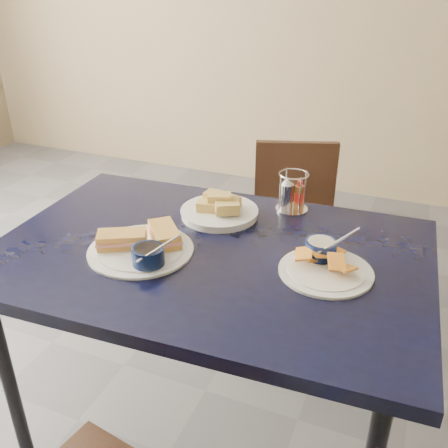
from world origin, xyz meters
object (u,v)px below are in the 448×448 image
at_px(chair_far, 299,219).
at_px(condiment_caddy, 291,194).
at_px(dining_table, 210,267).
at_px(sandwich_plate, 143,245).
at_px(plantain_plate, 324,261).
at_px(bread_basket, 220,209).

relative_size(chair_far, condiment_caddy, 5.83).
relative_size(dining_table, sandwich_plate, 4.09).
bearing_deg(plantain_plate, condiment_caddy, 119.53).
distance_m(sandwich_plate, plantain_plate, 0.52).
height_order(plantain_plate, bread_basket, plantain_plate).
bearing_deg(sandwich_plate, condiment_caddy, 54.37).
bearing_deg(sandwich_plate, dining_table, 27.39).
bearing_deg(dining_table, sandwich_plate, -152.61).
bearing_deg(chair_far, sandwich_plate, -103.44).
bearing_deg(chair_far, plantain_plate, -72.37).
bearing_deg(chair_far, bread_basket, -100.13).
xyz_separation_m(chair_far, plantain_plate, (0.27, -0.85, 0.31)).
bearing_deg(bread_basket, dining_table, -74.90).
height_order(dining_table, bread_basket, bread_basket).
relative_size(bread_basket, condiment_caddy, 1.87).
relative_size(chair_far, bread_basket, 3.13).
xyz_separation_m(dining_table, plantain_plate, (0.33, 0.03, 0.08)).
distance_m(chair_far, bread_basket, 0.75).
height_order(dining_table, condiment_caddy, condiment_caddy).
relative_size(chair_far, sandwich_plate, 2.49).
bearing_deg(bread_basket, sandwich_plate, -110.34).
xyz_separation_m(sandwich_plate, bread_basket, (0.11, 0.30, 0.00)).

